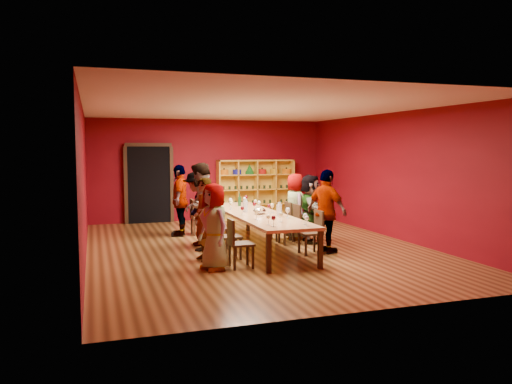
% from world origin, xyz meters
% --- Properties ---
extents(room_shell, '(7.10, 9.10, 3.04)m').
position_xyz_m(room_shell, '(0.00, 0.00, 1.50)').
color(room_shell, '#533116').
rests_on(room_shell, ground).
extents(tasting_table, '(1.10, 4.50, 0.75)m').
position_xyz_m(tasting_table, '(0.00, 0.00, 0.70)').
color(tasting_table, tan).
rests_on(tasting_table, ground).
extents(doorway, '(1.40, 0.17, 2.30)m').
position_xyz_m(doorway, '(-1.80, 4.43, 1.12)').
color(doorway, black).
rests_on(doorway, ground).
extents(shelving_unit, '(2.40, 0.40, 1.80)m').
position_xyz_m(shelving_unit, '(1.40, 4.32, 0.98)').
color(shelving_unit, gold).
rests_on(shelving_unit, ground).
extents(chair_person_left_0, '(0.42, 0.42, 0.89)m').
position_xyz_m(chair_person_left_0, '(-0.91, -1.65, 0.50)').
color(chair_person_left_0, black).
rests_on(chair_person_left_0, ground).
extents(person_left_0, '(0.63, 0.84, 1.54)m').
position_xyz_m(person_left_0, '(-1.32, -1.65, 0.77)').
color(person_left_0, '#15163A').
rests_on(person_left_0, ground).
extents(chair_person_left_1, '(0.42, 0.42, 0.89)m').
position_xyz_m(chair_person_left_1, '(-0.91, -0.87, 0.50)').
color(chair_person_left_1, black).
rests_on(chair_person_left_1, ground).
extents(person_left_1, '(0.53, 0.65, 1.59)m').
position_xyz_m(person_left_1, '(-1.34, -0.87, 0.80)').
color(person_left_1, '#6086C6').
rests_on(person_left_1, ground).
extents(chair_person_left_2, '(0.42, 0.42, 0.89)m').
position_xyz_m(chair_person_left_2, '(-0.91, 0.16, 0.50)').
color(chair_person_left_2, black).
rests_on(chair_person_left_2, ground).
extents(person_left_2, '(0.81, 1.02, 1.85)m').
position_xyz_m(person_left_2, '(-1.20, 0.16, 0.92)').
color(person_left_2, '#5C7FBE').
rests_on(person_left_2, ground).
extents(chair_person_left_3, '(0.42, 0.42, 0.89)m').
position_xyz_m(chair_person_left_3, '(-0.91, 0.66, 0.50)').
color(chair_person_left_3, black).
rests_on(chair_person_left_3, ground).
extents(person_left_3, '(0.49, 1.09, 1.65)m').
position_xyz_m(person_left_3, '(-1.16, 0.66, 0.82)').
color(person_left_3, '#46464A').
rests_on(person_left_3, ground).
extents(chair_person_left_4, '(0.42, 0.42, 0.89)m').
position_xyz_m(chair_person_left_4, '(-0.91, 1.98, 0.50)').
color(chair_person_left_4, black).
rests_on(chair_person_left_4, ground).
extents(person_left_4, '(0.75, 1.12, 1.75)m').
position_xyz_m(person_left_4, '(-1.32, 1.98, 0.88)').
color(person_left_4, '#121A33').
rests_on(person_left_4, ground).
extents(chair_person_right_1, '(0.42, 0.42, 0.89)m').
position_xyz_m(chair_person_right_1, '(0.91, -0.99, 0.50)').
color(chair_person_right_1, black).
rests_on(chair_person_right_1, ground).
extents(person_right_1, '(0.80, 1.11, 1.72)m').
position_xyz_m(person_right_1, '(1.19, -0.99, 0.86)').
color(person_right_1, '#5371AB').
rests_on(person_right_1, ground).
extents(chair_person_right_2, '(0.42, 0.42, 0.89)m').
position_xyz_m(chair_person_right_2, '(0.91, 0.16, 0.50)').
color(chair_person_right_2, black).
rests_on(chair_person_right_2, ground).
extents(person_right_2, '(0.83, 1.50, 1.56)m').
position_xyz_m(person_right_2, '(1.35, 0.16, 0.78)').
color(person_right_2, '#6085C6').
rests_on(person_right_2, ground).
extents(chair_person_right_3, '(0.42, 0.42, 0.89)m').
position_xyz_m(chair_person_right_3, '(0.91, 0.67, 0.50)').
color(chair_person_right_3, black).
rests_on(chair_person_right_3, ground).
extents(person_right_3, '(0.43, 0.77, 1.56)m').
position_xyz_m(person_right_3, '(1.19, 0.67, 0.78)').
color(person_right_3, '#5F8FC5').
rests_on(person_right_3, ground).
extents(wine_glass_0, '(0.08, 0.08, 0.21)m').
position_xyz_m(wine_glass_0, '(0.35, -1.81, 0.90)').
color(wine_glass_0, silver).
rests_on(wine_glass_0, tasting_table).
extents(wine_glass_1, '(0.07, 0.07, 0.18)m').
position_xyz_m(wine_glass_1, '(0.27, 1.76, 0.88)').
color(wine_glass_1, silver).
rests_on(wine_glass_1, tasting_table).
extents(wine_glass_2, '(0.08, 0.08, 0.19)m').
position_xyz_m(wine_glass_2, '(-0.29, 0.97, 0.89)').
color(wine_glass_2, silver).
rests_on(wine_glass_2, tasting_table).
extents(wine_glass_3, '(0.09, 0.09, 0.21)m').
position_xyz_m(wine_glass_3, '(0.35, -0.05, 0.90)').
color(wine_glass_3, silver).
rests_on(wine_glass_3, tasting_table).
extents(wine_glass_4, '(0.07, 0.07, 0.18)m').
position_xyz_m(wine_glass_4, '(-0.36, 0.76, 0.88)').
color(wine_glass_4, silver).
rests_on(wine_glass_4, tasting_table).
extents(wine_glass_5, '(0.09, 0.09, 0.21)m').
position_xyz_m(wine_glass_5, '(-0.30, -0.93, 0.90)').
color(wine_glass_5, silver).
rests_on(wine_glass_5, tasting_table).
extents(wine_glass_6, '(0.07, 0.07, 0.18)m').
position_xyz_m(wine_glass_6, '(-0.06, -0.51, 0.88)').
color(wine_glass_6, silver).
rests_on(wine_glass_6, tasting_table).
extents(wine_glass_7, '(0.08, 0.08, 0.20)m').
position_xyz_m(wine_glass_7, '(-0.31, 1.79, 0.90)').
color(wine_glass_7, silver).
rests_on(wine_glass_7, tasting_table).
extents(wine_glass_8, '(0.07, 0.07, 0.18)m').
position_xyz_m(wine_glass_8, '(0.33, 1.06, 0.88)').
color(wine_glass_8, silver).
rests_on(wine_glass_8, tasting_table).
extents(wine_glass_9, '(0.08, 0.08, 0.19)m').
position_xyz_m(wine_glass_9, '(-0.30, -1.63, 0.89)').
color(wine_glass_9, silver).
rests_on(wine_glass_9, tasting_table).
extents(wine_glass_10, '(0.08, 0.08, 0.19)m').
position_xyz_m(wine_glass_10, '(-0.37, -0.19, 0.89)').
color(wine_glass_10, silver).
rests_on(wine_glass_10, tasting_table).
extents(wine_glass_11, '(0.07, 0.07, 0.18)m').
position_xyz_m(wine_glass_11, '(0.34, 0.82, 0.88)').
color(wine_glass_11, silver).
rests_on(wine_glass_11, tasting_table).
extents(wine_glass_12, '(0.08, 0.08, 0.19)m').
position_xyz_m(wine_glass_12, '(0.38, -0.86, 0.89)').
color(wine_glass_12, silver).
rests_on(wine_glass_12, tasting_table).
extents(wine_glass_13, '(0.08, 0.08, 0.19)m').
position_xyz_m(wine_glass_13, '(0.31, -1.97, 0.89)').
color(wine_glass_13, silver).
rests_on(wine_glass_13, tasting_table).
extents(wine_glass_14, '(0.08, 0.08, 0.21)m').
position_xyz_m(wine_glass_14, '(0.07, 0.36, 0.90)').
color(wine_glass_14, silver).
rests_on(wine_glass_14, tasting_table).
extents(wine_glass_15, '(0.08, 0.08, 0.19)m').
position_xyz_m(wine_glass_15, '(0.29, -0.02, 0.89)').
color(wine_glass_15, silver).
rests_on(wine_glass_15, tasting_table).
extents(wine_glass_16, '(0.08, 0.08, 0.19)m').
position_xyz_m(wine_glass_16, '(0.04, -1.37, 0.89)').
color(wine_glass_16, silver).
rests_on(wine_glass_16, tasting_table).
extents(wine_glass_17, '(0.09, 0.09, 0.22)m').
position_xyz_m(wine_glass_17, '(0.36, -0.93, 0.91)').
color(wine_glass_17, silver).
rests_on(wine_glass_17, tasting_table).
extents(wine_glass_18, '(0.08, 0.08, 0.20)m').
position_xyz_m(wine_glass_18, '(-0.28, -1.85, 0.90)').
color(wine_glass_18, silver).
rests_on(wine_glass_18, tasting_table).
extents(wine_glass_19, '(0.09, 0.09, 0.22)m').
position_xyz_m(wine_glass_19, '(0.32, 1.81, 0.91)').
color(wine_glass_19, silver).
rests_on(wine_glass_19, tasting_table).
extents(wine_glass_20, '(0.08, 0.08, 0.21)m').
position_xyz_m(wine_glass_20, '(-0.20, 1.36, 0.90)').
color(wine_glass_20, silver).
rests_on(wine_glass_20, tasting_table).
extents(spittoon_bowl, '(0.28, 0.28, 0.15)m').
position_xyz_m(spittoon_bowl, '(0.03, -0.15, 0.82)').
color(spittoon_bowl, '#ACAEB3').
rests_on(spittoon_bowl, tasting_table).
extents(carafe_a, '(0.12, 0.12, 0.29)m').
position_xyz_m(carafe_a, '(-0.17, 0.26, 0.88)').
color(carafe_a, silver).
rests_on(carafe_a, tasting_table).
extents(carafe_b, '(0.13, 0.13, 0.29)m').
position_xyz_m(carafe_b, '(0.31, -0.60, 0.88)').
color(carafe_b, silver).
rests_on(carafe_b, tasting_table).
extents(wine_bottle, '(0.09, 0.09, 0.32)m').
position_xyz_m(wine_bottle, '(0.04, 1.41, 0.87)').
color(wine_bottle, '#14381A').
rests_on(wine_bottle, tasting_table).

